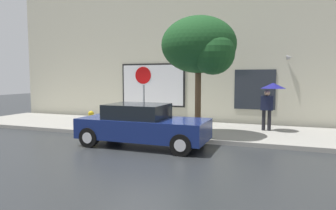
{
  "coord_description": "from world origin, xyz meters",
  "views": [
    {
      "loc": [
        4.13,
        -8.82,
        2.22
      ],
      "look_at": [
        0.19,
        1.8,
        1.2
      ],
      "focal_mm": 32.11,
      "sensor_mm": 36.0,
      "label": 1
    }
  ],
  "objects_px": {
    "parked_car": "(142,125)",
    "fire_hydrant": "(91,120)",
    "stop_sign": "(143,85)",
    "pedestrian_with_umbrella": "(271,93)",
    "street_tree": "(201,47)"
  },
  "relations": [
    {
      "from": "fire_hydrant",
      "to": "pedestrian_with_umbrella",
      "type": "height_order",
      "value": "pedestrian_with_umbrella"
    },
    {
      "from": "parked_car",
      "to": "street_tree",
      "type": "bearing_deg",
      "value": 47.85
    },
    {
      "from": "street_tree",
      "to": "stop_sign",
      "type": "distance_m",
      "value": 2.71
    },
    {
      "from": "parked_car",
      "to": "fire_hydrant",
      "type": "xyz_separation_m",
      "value": [
        -3.05,
        1.56,
        -0.18
      ]
    },
    {
      "from": "pedestrian_with_umbrella",
      "to": "street_tree",
      "type": "height_order",
      "value": "street_tree"
    },
    {
      "from": "parked_car",
      "to": "street_tree",
      "type": "height_order",
      "value": "street_tree"
    },
    {
      "from": "fire_hydrant",
      "to": "stop_sign",
      "type": "distance_m",
      "value": 2.69
    },
    {
      "from": "pedestrian_with_umbrella",
      "to": "street_tree",
      "type": "relative_size",
      "value": 0.44
    },
    {
      "from": "stop_sign",
      "to": "pedestrian_with_umbrella",
      "type": "bearing_deg",
      "value": 20.08
    },
    {
      "from": "pedestrian_with_umbrella",
      "to": "street_tree",
      "type": "bearing_deg",
      "value": -141.76
    },
    {
      "from": "fire_hydrant",
      "to": "pedestrian_with_umbrella",
      "type": "bearing_deg",
      "value": 16.02
    },
    {
      "from": "pedestrian_with_umbrella",
      "to": "stop_sign",
      "type": "distance_m",
      "value": 4.99
    },
    {
      "from": "parked_car",
      "to": "stop_sign",
      "type": "relative_size",
      "value": 1.65
    },
    {
      "from": "parked_car",
      "to": "stop_sign",
      "type": "distance_m",
      "value": 2.37
    },
    {
      "from": "parked_car",
      "to": "fire_hydrant",
      "type": "bearing_deg",
      "value": 152.98
    }
  ]
}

